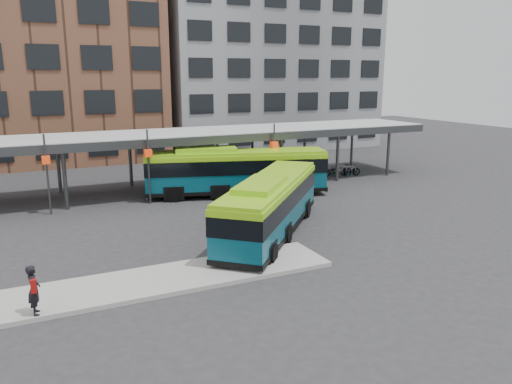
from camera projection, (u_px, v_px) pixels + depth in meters
name	position (u px, v px, depth m)	size (l,w,h in m)	color
ground	(256.00, 241.00, 25.05)	(120.00, 120.00, 0.00)	#28282B
boarding_island	(165.00, 279.00, 20.09)	(14.00, 3.00, 0.18)	gray
canopy	(178.00, 136.00, 35.45)	(40.00, 6.53, 4.80)	#999B9E
building_brick	(13.00, 43.00, 46.50)	(26.00, 14.00, 22.00)	brown
building_grey	(262.00, 58.00, 57.59)	(24.00, 14.00, 20.00)	slate
bus_front	(271.00, 204.00, 25.64)	(9.59, 10.24, 3.19)	#074454
bus_rear	(235.00, 170.00, 34.19)	(12.49, 5.91, 3.38)	#074454
pedestrian	(34.00, 290.00, 16.79)	(0.42, 0.67, 1.76)	black
bike_rack	(334.00, 171.00, 40.80)	(4.78, 1.49, 1.06)	slate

